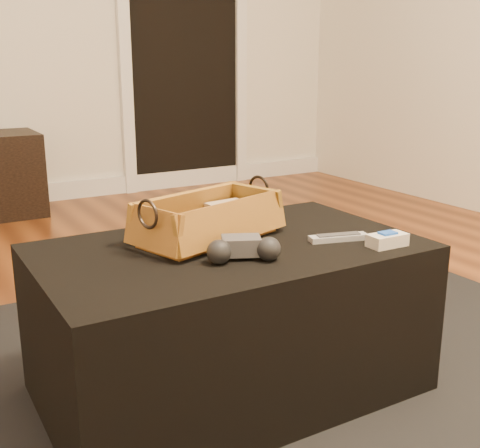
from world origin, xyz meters
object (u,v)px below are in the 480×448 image
ottoman (230,318)px  tv_remote (207,232)px  wicker_basket (209,221)px  game_controller (243,248)px  cream_gadget (387,240)px  silver_remote (338,237)px

ottoman → tv_remote: bearing=122.4°
tv_remote → wicker_basket: bearing=30.9°
tv_remote → wicker_basket: size_ratio=0.48×
game_controller → cream_gadget: size_ratio=1.80×
game_controller → wicker_basket: bearing=86.8°
tv_remote → game_controller: game_controller is taller
tv_remote → wicker_basket: 0.04m
silver_remote → ottoman: bearing=158.0°
game_controller → silver_remote: size_ratio=1.15×
ottoman → silver_remote: bearing=-22.0°
ottoman → tv_remote: 0.25m
cream_gadget → wicker_basket: bearing=141.7°
cream_gadget → silver_remote: bearing=126.5°
wicker_basket → game_controller: size_ratio=2.40×
game_controller → silver_remote: 0.31m
ottoman → wicker_basket: size_ratio=2.16×
wicker_basket → silver_remote: bearing=-32.7°
game_controller → silver_remote: game_controller is taller
ottoman → tv_remote: (-0.04, 0.06, 0.24)m
ottoman → wicker_basket: 0.27m
wicker_basket → cream_gadget: (0.37, -0.30, -0.03)m
ottoman → cream_gadget: 0.47m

